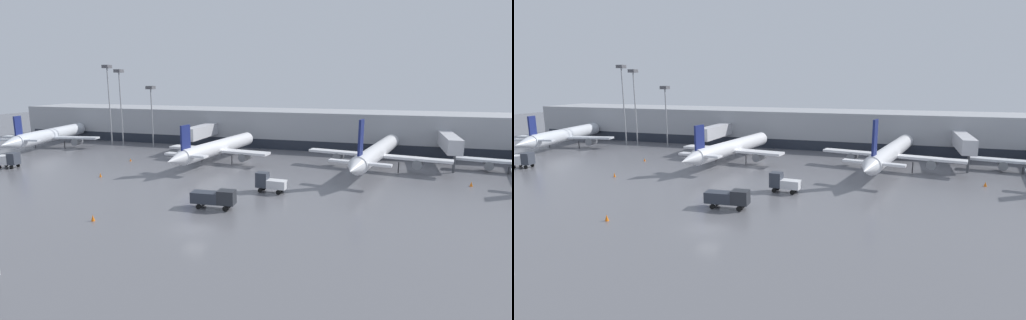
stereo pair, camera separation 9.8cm
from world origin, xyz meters
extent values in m
plane|color=slate|center=(0.00, 0.00, 0.00)|extent=(320.00, 320.00, 0.00)
cube|color=#9EA0A5|center=(0.00, 62.00, 4.50)|extent=(160.00, 16.00, 9.00)
cube|color=#1E232D|center=(0.00, 53.95, 1.20)|extent=(156.80, 0.10, 2.40)
cube|color=#BCBCC1|center=(-20.89, 46.98, 4.60)|extent=(2.60, 14.03, 2.80)
cylinder|color=#3F4247|center=(-20.89, 40.57, 1.60)|extent=(0.44, 0.44, 3.20)
cube|color=#BCBCC1|center=(32.77, 46.40, 4.60)|extent=(2.60, 15.21, 2.80)
cylinder|color=#3F4247|center=(32.77, 39.39, 1.60)|extent=(0.44, 0.44, 3.20)
cylinder|color=white|center=(-11.74, 36.03, 3.14)|extent=(6.27, 26.10, 2.93)
cone|color=white|center=(-9.85, 50.49, 3.14)|extent=(3.18, 3.56, 2.78)
cone|color=white|center=(-13.71, 20.98, 3.14)|extent=(3.19, 4.70, 2.64)
cube|color=white|center=(-11.83, 35.38, 2.55)|extent=(22.40, 5.77, 0.44)
cube|color=white|center=(-13.29, 24.19, 3.43)|extent=(8.58, 2.71, 0.35)
cube|color=navy|center=(-13.29, 24.19, 6.41)|extent=(0.70, 2.64, 4.78)
cylinder|color=slate|center=(-17.99, 36.19, 1.66)|extent=(2.01, 3.38, 1.61)
cylinder|color=slate|center=(-5.66, 34.58, 1.66)|extent=(2.01, 3.38, 1.61)
cylinder|color=#2D2D33|center=(-10.65, 44.39, 0.91)|extent=(0.20, 0.20, 1.82)
cylinder|color=#2D2D33|center=(-15.43, 35.20, 0.91)|extent=(0.20, 0.20, 1.82)
cylinder|color=#2D2D33|center=(-8.39, 34.28, 0.91)|extent=(0.20, 0.20, 1.82)
cylinder|color=silver|center=(-58.95, 40.51, 3.21)|extent=(7.94, 25.68, 3.13)
cone|color=silver|center=(-61.71, 54.75, 3.21)|extent=(3.58, 3.95, 2.97)
cone|color=silver|center=(-56.07, 25.67, 3.21)|extent=(3.66, 5.15, 2.82)
cube|color=silver|center=(-58.83, 39.89, 2.58)|extent=(24.59, 7.04, 0.44)
cube|color=silver|center=(-56.71, 28.98, 3.52)|extent=(9.43, 3.10, 0.35)
cube|color=navy|center=(-56.71, 28.98, 6.50)|extent=(0.76, 2.19, 4.70)
cylinder|color=slate|center=(-65.58, 38.58, 1.64)|extent=(2.19, 2.92, 1.72)
cylinder|color=slate|center=(-52.07, 41.20, 1.64)|extent=(2.19, 2.92, 1.72)
cylinder|color=#2D2D33|center=(-60.53, 48.67, 0.90)|extent=(0.20, 0.20, 1.80)
cylinder|color=#2D2D33|center=(-62.56, 38.51, 0.90)|extent=(0.20, 0.20, 1.80)
cylinder|color=#2D2D33|center=(-54.84, 40.01, 0.90)|extent=(0.20, 0.20, 1.80)
cylinder|color=white|center=(19.37, 38.35, 3.40)|extent=(8.56, 29.54, 3.03)
cone|color=white|center=(22.48, 54.47, 3.40)|extent=(3.45, 3.81, 2.87)
cone|color=white|center=(16.15, 21.64, 3.40)|extent=(3.53, 4.97, 2.72)
cube|color=white|center=(19.23, 37.63, 2.79)|extent=(25.98, 7.25, 0.44)
cube|color=white|center=(16.80, 25.03, 3.70)|extent=(9.95, 3.17, 0.35)
cube|color=navy|center=(16.80, 25.03, 7.45)|extent=(0.76, 2.16, 6.29)
cylinder|color=slate|center=(12.08, 39.01, 1.88)|extent=(2.13, 2.87, 1.66)
cylinder|color=slate|center=(26.38, 36.25, 1.88)|extent=(2.13, 2.87, 1.66)
cylinder|color=#2D2D33|center=(21.19, 47.77, 1.02)|extent=(0.20, 0.20, 2.04)
cylinder|color=#2D2D33|center=(15.01, 37.69, 1.02)|extent=(0.20, 0.20, 2.04)
cylinder|color=#2D2D33|center=(23.18, 36.11, 1.02)|extent=(0.20, 0.20, 2.04)
cylinder|color=slate|center=(39.14, 42.71, 1.15)|extent=(2.09, 3.02, 1.63)
cylinder|color=#2D2D33|center=(42.12, 41.44, 0.66)|extent=(0.20, 0.20, 1.31)
cube|color=silver|center=(-49.06, 18.25, 1.54)|extent=(2.83, 2.56, 1.69)
cube|color=#333842|center=(-47.13, 18.66, 1.81)|extent=(1.88, 2.26, 2.21)
cylinder|color=black|center=(-47.27, 19.60, 0.35)|extent=(0.74, 0.39, 0.70)
cylinder|color=black|center=(-46.88, 17.75, 0.35)|extent=(0.74, 0.39, 0.70)
cylinder|color=black|center=(-49.68, 19.09, 0.35)|extent=(0.74, 0.39, 0.70)
cube|color=silver|center=(5.37, 16.92, 1.33)|extent=(2.98, 1.93, 1.25)
cube|color=#333842|center=(3.07, 17.09, 1.82)|extent=(1.87, 1.77, 2.25)
cylinder|color=black|center=(2.95, 16.32, 0.35)|extent=(0.72, 0.30, 0.70)
cylinder|color=black|center=(3.06, 17.87, 0.35)|extent=(0.72, 0.30, 0.70)
cylinder|color=black|center=(5.82, 16.10, 0.35)|extent=(0.72, 0.30, 0.70)
cylinder|color=black|center=(5.94, 17.66, 0.35)|extent=(0.72, 0.30, 0.70)
cube|color=#2D333D|center=(-1.87, 7.29, 1.43)|extent=(3.74, 2.05, 1.46)
cube|color=#26282D|center=(1.06, 7.45, 1.63)|extent=(2.33, 1.88, 1.85)
cylinder|color=black|center=(1.10, 8.29, 0.35)|extent=(0.71, 0.29, 0.70)
cylinder|color=black|center=(1.20, 6.62, 0.35)|extent=(0.71, 0.29, 0.70)
cylinder|color=black|center=(-2.56, 8.09, 0.35)|extent=(0.71, 0.29, 0.70)
cylinder|color=black|center=(-2.47, 6.42, 0.35)|extent=(0.71, 0.29, 0.70)
cone|color=orange|center=(-53.21, 21.24, 0.30)|extent=(0.39, 0.39, 0.59)
cone|color=orange|center=(-29.72, 30.97, 0.29)|extent=(0.40, 0.40, 0.58)
cone|color=orange|center=(33.95, 29.83, 0.37)|extent=(0.48, 0.48, 0.74)
cone|color=orange|center=(-12.61, -1.44, 0.39)|extent=(0.45, 0.45, 0.78)
cone|color=orange|center=(-26.49, 17.44, 0.39)|extent=(0.37, 0.37, 0.78)
cylinder|color=gray|center=(-47.08, 48.16, 9.77)|extent=(0.30, 0.30, 19.55)
cube|color=#4C4C51|center=(-47.08, 48.16, 19.95)|extent=(1.80, 1.80, 0.80)
cylinder|color=gray|center=(-35.37, 49.06, 7.19)|extent=(0.30, 0.30, 14.38)
cube|color=#4C4C51|center=(-35.37, 49.06, 14.78)|extent=(1.80, 1.80, 0.80)
cylinder|color=gray|center=(-43.99, 48.60, 9.22)|extent=(0.30, 0.30, 18.45)
cube|color=#4C4C51|center=(-43.99, 48.60, 18.85)|extent=(1.80, 1.80, 0.80)
camera|label=1|loc=(19.61, -38.94, 16.55)|focal=28.00mm
camera|label=2|loc=(19.70, -38.91, 16.55)|focal=28.00mm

